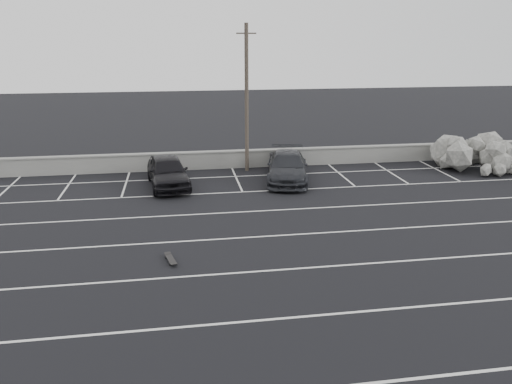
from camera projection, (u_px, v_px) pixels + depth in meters
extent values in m
plane|color=black|center=(248.00, 272.00, 16.68)|extent=(120.00, 120.00, 0.00)
cube|color=gray|center=(215.00, 160.00, 29.73)|extent=(50.00, 0.35, 1.00)
cube|color=gray|center=(215.00, 152.00, 29.58)|extent=(50.00, 0.45, 0.08)
cube|color=silver|center=(264.00, 320.00, 13.85)|extent=(36.00, 0.10, 0.01)
cube|color=silver|center=(248.00, 272.00, 16.68)|extent=(36.00, 0.10, 0.01)
cube|color=silver|center=(237.00, 238.00, 19.51)|extent=(36.00, 0.10, 0.01)
cube|color=silver|center=(229.00, 213.00, 22.34)|extent=(36.00, 0.10, 0.01)
cube|color=silver|center=(223.00, 193.00, 25.17)|extent=(36.00, 0.10, 0.01)
cube|color=silver|center=(218.00, 177.00, 27.99)|extent=(36.00, 0.10, 0.01)
cube|color=silver|center=(7.00, 189.00, 25.87)|extent=(0.10, 5.00, 0.01)
cube|color=silver|center=(68.00, 186.00, 26.32)|extent=(0.10, 5.00, 0.01)
cube|color=silver|center=(126.00, 184.00, 26.77)|extent=(0.10, 5.00, 0.01)
cube|color=silver|center=(182.00, 181.00, 27.22)|extent=(0.10, 5.00, 0.01)
cube|color=silver|center=(237.00, 179.00, 27.67)|extent=(0.10, 5.00, 0.01)
cube|color=silver|center=(289.00, 176.00, 28.12)|extent=(0.10, 5.00, 0.01)
cube|color=silver|center=(340.00, 174.00, 28.57)|extent=(0.10, 5.00, 0.01)
cube|color=silver|center=(390.00, 172.00, 29.02)|extent=(0.10, 5.00, 0.01)
cube|color=silver|center=(438.00, 170.00, 29.47)|extent=(0.10, 5.00, 0.01)
imported|color=black|center=(168.00, 171.00, 26.05)|extent=(2.54, 5.00, 1.63)
imported|color=#212327|center=(287.00, 167.00, 27.13)|extent=(3.20, 5.61, 1.53)
cylinder|color=#4C4238|center=(247.00, 100.00, 28.17)|extent=(0.22, 0.22, 8.27)
cube|color=#4C4238|center=(246.00, 33.00, 27.11)|extent=(1.10, 0.07, 0.07)
cylinder|color=#232325|center=(274.00, 161.00, 29.91)|extent=(0.53, 0.53, 0.85)
cylinder|color=#232325|center=(274.00, 154.00, 29.78)|extent=(0.59, 0.59, 0.05)
cube|color=black|center=(171.00, 259.00, 17.44)|extent=(0.43, 0.92, 0.02)
cube|color=#232325|center=(169.00, 257.00, 17.72)|extent=(0.19, 0.10, 0.05)
cube|color=#232325|center=(173.00, 263.00, 17.19)|extent=(0.19, 0.10, 0.05)
cylinder|color=black|center=(166.00, 258.00, 17.68)|extent=(0.05, 0.07, 0.06)
cylinder|color=black|center=(172.00, 257.00, 17.77)|extent=(0.05, 0.07, 0.06)
cylinder|color=black|center=(170.00, 265.00, 17.16)|extent=(0.05, 0.07, 0.06)
cylinder|color=black|center=(176.00, 264.00, 17.24)|extent=(0.05, 0.07, 0.06)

